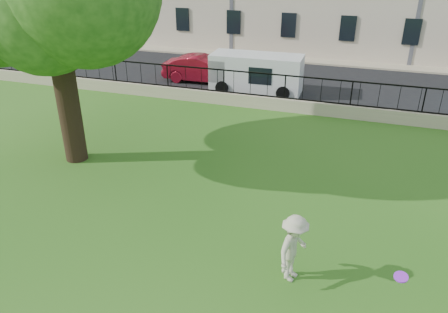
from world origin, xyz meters
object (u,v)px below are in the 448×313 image
(red_sedan, at_px, (203,69))
(frisbee, at_px, (401,277))
(man, at_px, (294,249))
(white_van, at_px, (256,74))

(red_sedan, bearing_deg, frisbee, -149.59)
(frisbee, height_order, red_sedan, frisbee)
(man, distance_m, red_sedan, 16.59)
(red_sedan, xyz_separation_m, white_van, (3.35, -0.86, 0.26))
(frisbee, relative_size, red_sedan, 0.06)
(man, xyz_separation_m, frisbee, (2.20, -0.93, 0.56))
(red_sedan, height_order, white_van, white_van)
(man, distance_m, white_van, 14.47)
(man, relative_size, frisbee, 6.38)
(frisbee, bearing_deg, red_sedan, 122.90)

